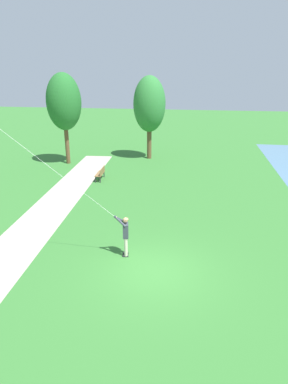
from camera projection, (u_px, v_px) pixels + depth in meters
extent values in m
plane|color=#33702D|center=(155.00, 272.00, 13.02)|extent=(120.00, 120.00, 0.00)
cube|color=#ADA393|center=(26.00, 236.00, 15.86)|extent=(4.74, 32.09, 0.02)
cube|color=#232328|center=(126.00, 256.00, 14.07)|extent=(0.26, 0.15, 0.06)
cylinder|color=beige|center=(126.00, 247.00, 13.93)|extent=(0.14, 0.14, 0.82)
cube|color=#232328|center=(126.00, 253.00, 14.30)|extent=(0.26, 0.15, 0.06)
cylinder|color=beige|center=(126.00, 244.00, 14.16)|extent=(0.14, 0.14, 0.82)
cube|color=#333842|center=(126.00, 230.00, 13.80)|extent=(0.29, 0.43, 0.60)
sphere|color=tan|center=(125.00, 220.00, 13.65)|extent=(0.22, 0.22, 0.22)
ellipsoid|color=tan|center=(126.00, 219.00, 13.64)|extent=(0.26, 0.26, 0.13)
cylinder|color=#333842|center=(120.00, 221.00, 13.56)|extent=(0.56, 0.26, 0.43)
cylinder|color=#333842|center=(120.00, 220.00, 13.73)|extent=(0.48, 0.43, 0.43)
sphere|color=tan|center=(116.00, 218.00, 13.60)|extent=(0.10, 0.10, 0.10)
cylinder|color=silver|center=(43.00, 162.00, 12.73)|extent=(5.34, 1.06, 4.72)
cube|color=olive|center=(100.00, 174.00, 24.01)|extent=(0.55, 1.53, 0.05)
cube|color=olive|center=(102.00, 171.00, 23.92)|extent=(0.15, 1.50, 0.40)
cube|color=#2D2D33|center=(96.00, 179.00, 23.47)|extent=(0.06, 0.06, 0.45)
cube|color=#2D2D33|center=(100.00, 179.00, 23.45)|extent=(0.06, 0.06, 0.45)
cube|color=#2D2D33|center=(100.00, 174.00, 24.73)|extent=(0.06, 0.06, 0.45)
cube|color=#2D2D33|center=(104.00, 174.00, 24.70)|extent=(0.06, 0.06, 0.45)
cylinder|color=brown|center=(149.00, 141.00, 29.67)|extent=(0.40, 0.40, 3.08)
ellipsoid|color=#2D7533|center=(149.00, 104.00, 28.60)|extent=(2.75, 2.82, 4.70)
cylinder|color=brown|center=(67.00, 143.00, 27.94)|extent=(0.34, 0.34, 3.48)
ellipsoid|color=#236628|center=(64.00, 102.00, 26.82)|extent=(2.77, 2.81, 4.51)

